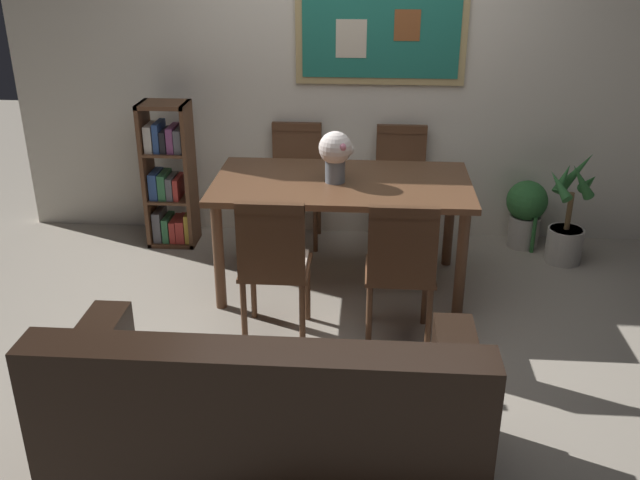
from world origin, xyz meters
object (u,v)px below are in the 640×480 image
object	(u,v)px
dining_chair_near_right	(401,262)
leather_couch	(267,422)
dining_table	(342,194)
potted_ivy	(526,211)
dining_chair_far_left	(296,173)
flower_vase	(336,152)
dining_chair_near_left	(274,258)
potted_palm	(567,224)
dining_chair_far_right	(400,177)
bookshelf	(170,181)

from	to	relation	value
dining_chair_near_right	leather_couch	size ratio (longest dim) A/B	0.51
dining_table	potted_ivy	distance (m)	1.62
dining_chair_far_left	flower_vase	world-z (taller)	flower_vase
leather_couch	flower_vase	distance (m)	2.01
leather_couch	dining_chair_near_right	bearing A→B (deg)	62.91
dining_chair_near_right	dining_chair_near_left	bearing A→B (deg)	-179.90
leather_couch	potted_palm	size ratio (longest dim) A/B	2.16
dining_table	dining_chair_near_right	world-z (taller)	dining_chair_near_right
dining_chair_far_right	potted_ivy	bearing A→B (deg)	-0.79
dining_table	dining_chair_near_right	bearing A→B (deg)	-63.63
dining_chair_far_right	flower_vase	distance (m)	1.01
dining_table	dining_chair_far_left	world-z (taller)	dining_chair_far_left
dining_chair_far_left	dining_chair_far_right	bearing A→B (deg)	-1.19
dining_table	dining_chair_far_right	distance (m)	0.88
dining_chair_far_right	potted_palm	distance (m)	1.27
leather_couch	dining_chair_far_left	bearing A→B (deg)	93.31
leather_couch	potted_ivy	bearing A→B (deg)	58.96
dining_chair_far_right	flower_vase	bearing A→B (deg)	-119.89
dining_chair_far_right	dining_chair_near_left	distance (m)	1.70
dining_chair_far_right	bookshelf	xyz separation A→B (m)	(-1.75, -0.14, -0.03)
leather_couch	bookshelf	bearing A→B (deg)	113.50
dining_table	dining_chair_far_right	world-z (taller)	dining_chair_far_right
bookshelf	potted_palm	xyz separation A→B (m)	(2.96, -0.13, -0.21)
dining_chair_far_left	leather_couch	distance (m)	2.72
dining_chair_far_left	bookshelf	xyz separation A→B (m)	(-0.95, -0.16, -0.03)
dining_chair_near_left	potted_ivy	size ratio (longest dim) A/B	1.73
dining_chair_near_left	bookshelf	xyz separation A→B (m)	(-0.98, 1.37, -0.03)
dining_chair_far_right	potted_palm	world-z (taller)	dining_chair_far_right
flower_vase	dining_table	bearing A→B (deg)	30.77
dining_chair_far_right	potted_palm	size ratio (longest dim) A/B	1.09
dining_chair_near_left	flower_vase	world-z (taller)	flower_vase
potted_palm	dining_chair_far_right	bearing A→B (deg)	167.26
leather_couch	potted_palm	world-z (taller)	leather_couch
dining_chair_far_left	potted_palm	size ratio (longest dim) A/B	1.09
dining_table	dining_chair_near_right	size ratio (longest dim) A/B	1.84
dining_chair_near_left	leather_couch	world-z (taller)	dining_chair_near_left
bookshelf	potted_palm	world-z (taller)	bookshelf
dining_chair_near_right	bookshelf	size ratio (longest dim) A/B	0.82
dining_table	bookshelf	distance (m)	1.49
dining_chair_near_left	flower_vase	xyz separation A→B (m)	(0.31, 0.72, 0.42)
dining_chair_near_right	potted_palm	distance (m)	1.78
potted_ivy	flower_vase	xyz separation A→B (m)	(-1.42, -0.78, 0.66)
dining_chair_far_right	potted_ivy	distance (m)	1.00
bookshelf	flower_vase	distance (m)	1.52
dining_chair_near_left	bookshelf	size ratio (longest dim) A/B	0.82
dining_chair_far_left	dining_chair_near_right	xyz separation A→B (m)	(0.76, -1.53, 0.00)
dining_chair_far_right	dining_chair_far_left	xyz separation A→B (m)	(-0.80, 0.02, 0.00)
dining_chair_far_right	flower_vase	world-z (taller)	flower_vase
dining_table	leather_couch	xyz separation A→B (m)	(-0.23, -1.92, -0.36)
dining_chair_far_right	dining_chair_near_right	bearing A→B (deg)	-91.65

